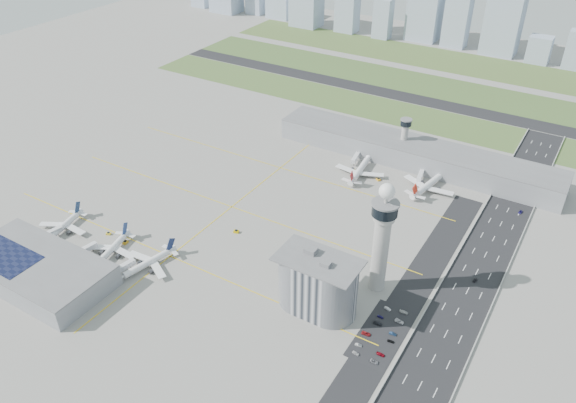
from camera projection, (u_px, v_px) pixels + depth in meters
The scene contains 60 objects.
ground at pixel (257, 251), 327.02m from camera, with size 1000.00×1000.00×0.00m, color gray.
grass_strip_0 at pixel (380, 109), 496.43m from camera, with size 480.00×50.00×0.08m, color #4D6931.
grass_strip_1 at pixel (411, 82), 550.01m from camera, with size 480.00×60.00×0.08m, color #405729.
grass_strip_2 at pixel (438, 59), 607.16m from camera, with size 480.00×70.00×0.08m, color #4C6530.
runway at pixel (396, 95), 522.85m from camera, with size 480.00×22.00×0.10m, color black.
highway at pixel (450, 326), 276.95m from camera, with size 28.00×500.00×0.10m, color black.
barrier_left at pixel (423, 315), 282.74m from camera, with size 0.60×500.00×1.20m, color #9E9E99.
barrier_right at pixel (478, 336), 270.56m from camera, with size 0.60×500.00×1.20m, color #9E9E99.
landside_road at pixel (395, 320), 280.69m from camera, with size 18.00×260.00×0.08m, color black.
parking_lot at pixel (381, 333), 272.98m from camera, with size 20.00×44.00×0.10m, color black.
taxiway_line_h_0 at pixel (170, 256), 322.99m from camera, with size 260.00×0.60×0.01m, color yellow.
taxiway_line_h_1 at pixel (232, 207), 365.85m from camera, with size 260.00×0.60×0.01m, color yellow.
taxiway_line_h_2 at pixel (280, 168), 408.71m from camera, with size 260.00×0.60×0.01m, color yellow.
taxiway_line_v at pixel (232, 207), 365.85m from camera, with size 0.60×260.00×0.01m, color yellow.
control_tower at pixel (382, 234), 282.20m from camera, with size 14.00×14.00×64.50m.
secondary_tower at pixel (404, 135), 410.82m from camera, with size 8.60×8.60×31.90m.
admin_building at pixel (317, 284), 280.29m from camera, with size 42.00×24.00×33.50m.
terminal_pier at pixel (415, 153), 411.01m from camera, with size 210.00×32.00×15.80m.
near_terminal at pixel (37, 270), 303.22m from camera, with size 84.00×42.00×13.00m.
airplane_near_a at pixel (61, 224), 340.18m from camera, with size 38.35×32.59×10.74m, color white, non-canonical shape.
airplane_near_b at pixel (109, 248), 321.07m from camera, with size 38.48×32.71×10.77m, color white, non-canonical shape.
airplane_near_c at pixel (146, 260), 311.40m from camera, with size 38.80×32.98×10.86m, color white, non-canonical shape.
airplane_far_a at pixel (360, 167), 398.17m from camera, with size 42.40×36.04×11.87m, color white, non-canonical shape.
airplane_far_b at pixel (430, 181), 381.29m from camera, with size 44.28×37.64×12.40m, color white, non-canonical shape.
jet_bridge_near_0 at pixel (40, 240), 331.05m from camera, with size 14.00×3.00×5.70m, color silver, non-canonical shape.
jet_bridge_near_1 at pixel (75, 257), 317.99m from camera, with size 14.00×3.00×5.70m, color silver, non-canonical shape.
jet_bridge_near_2 at pixel (113, 275), 304.94m from camera, with size 14.00×3.00×5.70m, color silver, non-canonical shape.
jet_bridge_far_0 at pixel (358, 155), 418.88m from camera, with size 14.00×3.00×5.70m, color silver, non-canonical shape.
jet_bridge_far_1 at pixel (422, 173), 397.13m from camera, with size 14.00×3.00×5.70m, color silver, non-canonical shape.
tug_0 at pixel (108, 233), 340.10m from camera, with size 1.92×2.79×1.62m, color gold, non-canonical shape.
tug_1 at pixel (125, 242), 332.65m from camera, with size 2.31×3.35×1.95m, color gold, non-canonical shape.
tug_2 at pixel (142, 256), 321.31m from camera, with size 2.42×3.52×2.04m, color yellow, non-canonical shape.
tug_3 at pixel (236, 231), 341.77m from camera, with size 2.18×3.17×1.84m, color #D2AC02, non-canonical shape.
tug_4 at pixel (353, 170), 404.05m from camera, with size 2.23×3.25×1.89m, color yellow, non-canonical shape.
tug_5 at pixel (378, 179), 393.50m from camera, with size 2.08×3.03×1.76m, color orange, non-canonical shape.
car_lot_0 at pixel (356, 353), 261.86m from camera, with size 1.39×3.46×1.18m, color silver.
car_lot_1 at pixel (358, 345), 266.09m from camera, with size 1.17×3.36×1.11m, color #A7A7A7.
car_lot_2 at pixel (366, 334), 272.08m from camera, with size 2.10×4.55×1.26m, color maroon.
car_lot_3 at pixel (378, 323), 277.79m from camera, with size 1.84×4.52×1.31m, color black.
car_lot_4 at pixel (380, 317), 281.72m from camera, with size 1.29×3.21×1.09m, color #1B1557.
car_lot_5 at pixel (387, 309), 286.46m from camera, with size 1.27×3.64×1.20m, color silver.
car_lot_6 at pixel (374, 362), 257.68m from camera, with size 1.89×4.11×1.14m, color gray.
car_lot_7 at pixel (381, 354), 261.30m from camera, with size 1.63×4.00×1.16m, color maroon.
car_lot_8 at pixel (391, 341), 268.07m from camera, with size 1.34×3.33×1.14m, color black.
car_lot_9 at pixel (393, 334), 272.04m from camera, with size 1.27×3.64×1.20m, color navy.
car_lot_10 at pixel (399, 321), 278.88m from camera, with size 2.17×4.72×1.31m, color silver.
car_lot_11 at pixel (404, 312), 284.36m from camera, with size 1.78×4.37×1.27m, color #ABABAB.
car_hw_1 at pixel (475, 280), 304.70m from camera, with size 1.28×3.68×1.21m, color black.
car_hw_2 at pixel (520, 212), 359.81m from camera, with size 1.88×4.08×1.13m, color navy.
car_hw_4 at pixel (517, 166), 409.35m from camera, with size 1.35×3.37×1.15m, color #989899.
skyline_bldg_2 at pixel (256, 3), 753.70m from camera, with size 22.81×18.25×26.79m, color #9EADC1.
skyline_bldg_3 at pixel (281, 3), 734.95m from camera, with size 32.30×25.84×36.93m, color #9EADC1.
skyline_bldg_4 at pixel (307, 1), 696.06m from camera, with size 35.81×28.65×60.36m, color #9EADC1.
skyline_bldg_5 at pixel (348, 3), 673.80m from camera, with size 25.49×20.39×66.89m, color #9EADC1.
skyline_bldg_6 at pixel (383, 19), 657.85m from camera, with size 20.04×16.03×45.20m, color #9EADC1.
skyline_bldg_7 at pixel (425, 13), 648.21m from camera, with size 35.76×28.61×61.22m, color #9EADC1.
skyline_bldg_8 at pixel (459, 9), 620.92m from camera, with size 26.33×21.06×83.39m, color #9EADC1.
skyline_bldg_9 at pixel (503, 25), 605.67m from camera, with size 36.96×29.57×62.11m, color #9EADC1.
skyline_bldg_10 at pixel (539, 50), 590.20m from camera, with size 23.01×18.41×27.75m, color #9EADC1.
skyline_bldg_11 at pixel (576, 50), 571.65m from camera, with size 20.22×16.18×38.97m, color #9EADC1.
Camera 1 is at (149.60, -210.60, 203.41)m, focal length 35.00 mm.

